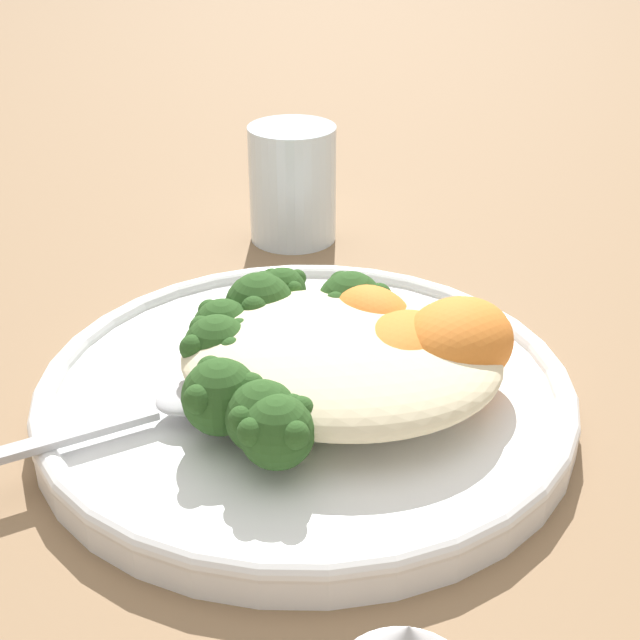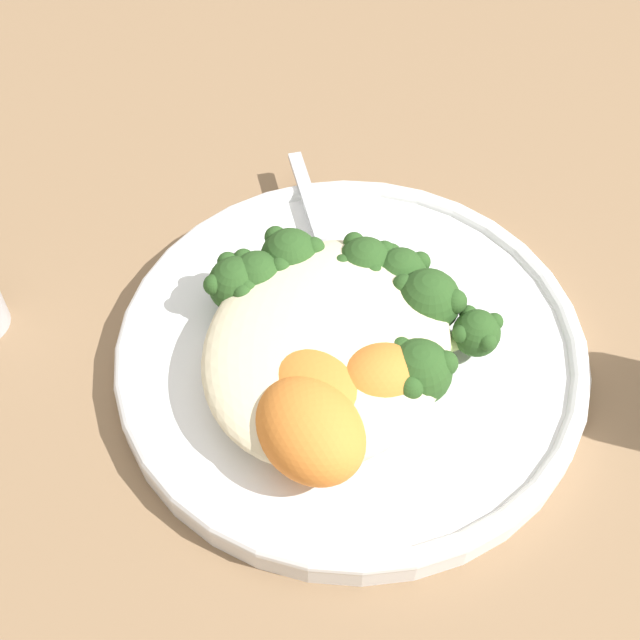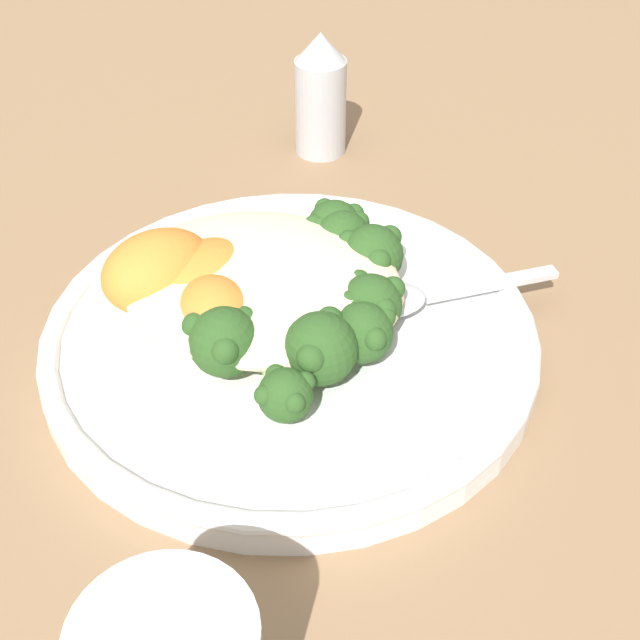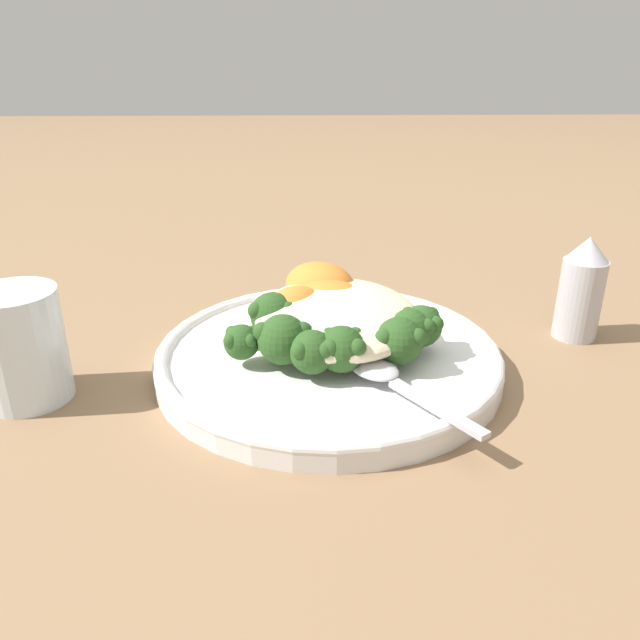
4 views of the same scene
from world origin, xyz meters
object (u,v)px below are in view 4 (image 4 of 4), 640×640
(broccoli_stalk_0, at_px, (279,315))
(broccoli_stalk_7, at_px, (405,325))
(sweet_potato_chunk_2, at_px, (320,286))
(spoon, at_px, (385,375))
(broccoli_stalk_3, at_px, (318,347))
(broccoli_stalk_5, at_px, (389,338))
(broccoli_stalk_2, at_px, (291,338))
(broccoli_stalk_4, at_px, (343,345))
(water_glass, at_px, (21,346))
(salt_shaker, at_px, (581,289))
(broccoli_stalk_1, at_px, (276,336))
(plate, at_px, (328,356))
(broccoli_stalk_6, at_px, (388,327))
(quinoa_mound, at_px, (333,315))
(sweet_potato_chunk_0, at_px, (329,301))
(sweet_potato_chunk_1, at_px, (295,308))

(broccoli_stalk_0, bearing_deg, broccoli_stalk_7, 163.82)
(sweet_potato_chunk_2, height_order, spoon, sweet_potato_chunk_2)
(broccoli_stalk_3, relative_size, broccoli_stalk_5, 1.07)
(broccoli_stalk_2, height_order, broccoli_stalk_4, broccoli_stalk_2)
(broccoli_stalk_2, relative_size, broccoli_stalk_4, 0.97)
(water_glass, xyz_separation_m, salt_shaker, (-0.10, 0.45, 0.00))
(sweet_potato_chunk_2, xyz_separation_m, spoon, (0.14, 0.04, -0.02))
(broccoli_stalk_0, distance_m, broccoli_stalk_1, 0.03)
(plate, relative_size, broccoli_stalk_6, 2.87)
(quinoa_mound, distance_m, sweet_potato_chunk_0, 0.03)
(broccoli_stalk_0, relative_size, water_glass, 1.00)
(broccoli_stalk_3, height_order, broccoli_stalk_7, same)
(sweet_potato_chunk_0, bearing_deg, broccoli_stalk_4, 4.85)
(broccoli_stalk_7, relative_size, sweet_potato_chunk_0, 1.54)
(broccoli_stalk_5, height_order, sweet_potato_chunk_0, same)
(quinoa_mound, xyz_separation_m, sweet_potato_chunk_2, (-0.05, -0.01, 0.00))
(broccoli_stalk_1, height_order, broccoli_stalk_5, broccoli_stalk_5)
(broccoli_stalk_3, distance_m, sweet_potato_chunk_1, 0.07)
(plate, distance_m, broccoli_stalk_7, 0.07)
(quinoa_mound, relative_size, sweet_potato_chunk_0, 2.33)
(sweet_potato_chunk_0, relative_size, salt_shaker, 0.73)
(broccoli_stalk_5, height_order, spoon, broccoli_stalk_5)
(broccoli_stalk_4, bearing_deg, spoon, 51.73)
(broccoli_stalk_6, height_order, broccoli_stalk_7, same)
(broccoli_stalk_0, relative_size, sweet_potato_chunk_0, 1.25)
(sweet_potato_chunk_1, bearing_deg, quinoa_mound, 71.62)
(broccoli_stalk_6, bearing_deg, spoon, -62.78)
(broccoli_stalk_5, height_order, broccoli_stalk_6, broccoli_stalk_5)
(broccoli_stalk_0, xyz_separation_m, spoon, (0.08, 0.08, -0.01))
(quinoa_mound, relative_size, broccoli_stalk_2, 1.79)
(broccoli_stalk_6, height_order, sweet_potato_chunk_2, sweet_potato_chunk_2)
(broccoli_stalk_5, distance_m, sweet_potato_chunk_2, 0.11)
(plate, height_order, salt_shaker, salt_shaker)
(broccoli_stalk_6, xyz_separation_m, broccoli_stalk_7, (-0.00, 0.01, 0.00))
(broccoli_stalk_6, xyz_separation_m, sweet_potato_chunk_2, (-0.08, -0.05, 0.01))
(broccoli_stalk_1, bearing_deg, broccoli_stalk_3, 108.59)
(broccoli_stalk_7, xyz_separation_m, water_glass, (0.04, -0.29, 0.01))
(broccoli_stalk_3, bearing_deg, broccoli_stalk_1, -110.10)
(quinoa_mound, bearing_deg, broccoli_stalk_4, 4.77)
(broccoli_stalk_0, height_order, broccoli_stalk_6, broccoli_stalk_0)
(plate, bearing_deg, broccoli_stalk_5, 63.07)
(plate, height_order, sweet_potato_chunk_0, sweet_potato_chunk_0)
(plate, relative_size, sweet_potato_chunk_0, 4.06)
(broccoli_stalk_2, relative_size, sweet_potato_chunk_1, 1.71)
(broccoli_stalk_7, bearing_deg, plate, -151.80)
(broccoli_stalk_3, xyz_separation_m, salt_shaker, (-0.09, 0.24, 0.01))
(broccoli_stalk_5, relative_size, sweet_potato_chunk_0, 1.48)
(broccoli_stalk_4, bearing_deg, broccoli_stalk_0, -134.91)
(broccoli_stalk_6, relative_size, salt_shaker, 1.04)
(sweet_potato_chunk_0, distance_m, spoon, 0.12)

